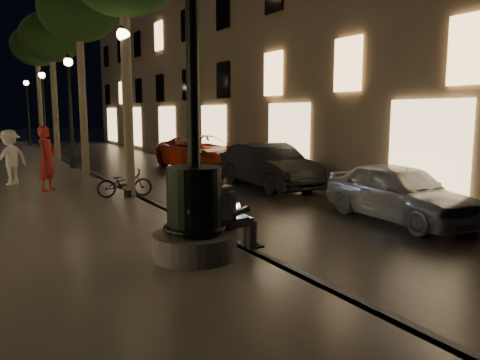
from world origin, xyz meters
TOP-DOWN VIEW (x-y plane):
  - ground at (0.00, 15.00)m, footprint 120.00×120.00m
  - cobble_lane at (3.00, 15.00)m, footprint 6.00×45.00m
  - curb_strip at (0.00, 15.00)m, footprint 0.25×45.00m
  - building_right at (10.00, 18.00)m, footprint 8.00×36.00m
  - fountain_lamppost at (-1.00, 2.00)m, footprint 1.40×1.40m
  - seated_man_laptop at (-0.39, 2.00)m, footprint 1.03×0.35m
  - tree_second at (-0.20, 14.00)m, footprint 3.00×3.00m
  - tree_third at (-0.30, 20.00)m, footprint 3.00×3.00m
  - tree_far at (-0.22, 26.00)m, footprint 3.00×3.00m
  - lamp_curb_a at (-0.30, 8.00)m, footprint 0.36×0.36m
  - lamp_curb_b at (-0.30, 16.00)m, footprint 0.36×0.36m
  - lamp_curb_c at (-0.30, 24.00)m, footprint 0.36×0.36m
  - lamp_curb_d at (-0.30, 32.00)m, footprint 0.36×0.36m
  - car_front at (4.66, 2.72)m, footprint 1.95×4.19m
  - car_second at (4.73, 8.41)m, footprint 1.79×4.65m
  - car_third at (5.06, 14.43)m, footprint 2.75×5.63m
  - pedestrian_red at (-2.11, 10.23)m, footprint 0.81×0.85m
  - pedestrian_white at (-2.98, 12.19)m, footprint 1.35×1.16m
  - bicycle at (-0.40, 8.03)m, footprint 1.59×0.79m

SIDE VIEW (x-z plane):
  - ground at x=0.00m, z-range 0.00..0.00m
  - cobble_lane at x=3.00m, z-range 0.00..0.02m
  - curb_strip at x=0.00m, z-range 0.00..0.20m
  - bicycle at x=-0.40m, z-range 0.20..1.00m
  - car_front at x=4.66m, z-range 0.00..1.39m
  - car_second at x=4.73m, z-range 0.00..1.51m
  - car_third at x=5.06m, z-range 0.00..1.54m
  - seated_man_laptop at x=-0.39m, z-range 0.23..1.63m
  - pedestrian_white at x=-2.98m, z-range 0.20..2.01m
  - pedestrian_red at x=-2.11m, z-range 0.20..2.17m
  - fountain_lamppost at x=-1.00m, z-range -1.39..3.81m
  - lamp_curb_a at x=-0.30m, z-range 0.83..5.64m
  - lamp_curb_b at x=-0.30m, z-range 0.83..5.64m
  - lamp_curb_c at x=-0.30m, z-range 0.83..5.64m
  - lamp_curb_d at x=-0.30m, z-range 0.83..5.64m
  - tree_third at x=-0.30m, z-range 2.54..9.74m
  - tree_second at x=-0.20m, z-range 2.63..10.03m
  - tree_far at x=-0.22m, z-range 2.68..10.18m
  - building_right at x=10.00m, z-range 0.00..15.00m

